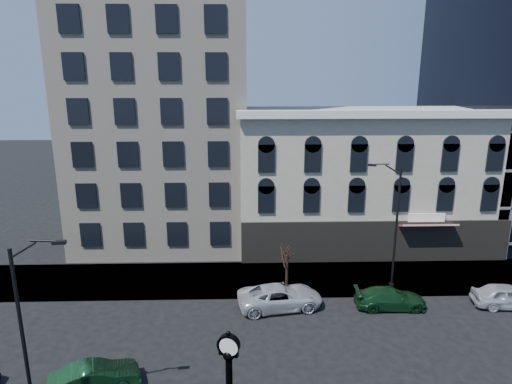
{
  "coord_description": "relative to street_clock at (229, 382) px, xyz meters",
  "views": [
    {
      "loc": [
        1.21,
        -23.75,
        15.51
      ],
      "look_at": [
        2.0,
        4.0,
        8.0
      ],
      "focal_mm": 32.0,
      "sensor_mm": 36.0,
      "label": 1
    }
  ],
  "objects": [
    {
      "name": "ground",
      "position": [
        -0.52,
        6.6,
        -2.21
      ],
      "size": [
        160.0,
        160.0,
        0.0
      ],
      "primitive_type": "plane",
      "color": "black",
      "rests_on": "ground"
    },
    {
      "name": "sidewalk_far",
      "position": [
        -0.52,
        14.6,
        -2.15
      ],
      "size": [
        160.0,
        6.0,
        0.12
      ],
      "primitive_type": "cube",
      "color": "#9A998C",
      "rests_on": "ground"
    },
    {
      "name": "cream_tower",
      "position": [
        -6.63,
        25.49,
        17.11
      ],
      "size": [
        15.9,
        15.4,
        42.5
      ],
      "color": "beige",
      "rests_on": "ground"
    },
    {
      "name": "victorian_row",
      "position": [
        11.48,
        22.5,
        3.78
      ],
      "size": [
        22.6,
        11.19,
        12.5
      ],
      "color": "#BEB69C",
      "rests_on": "ground"
    },
    {
      "name": "street_clock",
      "position": [
        0.0,
        0.0,
        0.0
      ],
      "size": [
        1.05,
        1.05,
        4.63
      ],
      "rotation": [
        0.0,
        0.0,
        -0.34
      ],
      "color": "black",
      "rests_on": "sidewalk_near"
    },
    {
      "name": "street_lamp_near",
      "position": [
        -7.98,
        0.07,
        4.7
      ],
      "size": [
        2.33,
        0.54,
        9.0
      ],
      "rotation": [
        0.0,
        0.0,
        0.12
      ],
      "color": "black",
      "rests_on": "sidewalk_near"
    },
    {
      "name": "street_lamp_far",
      "position": [
        10.68,
        12.82,
        5.0
      ],
      "size": [
        2.36,
        0.99,
        9.39
      ],
      "rotation": [
        0.0,
        0.0,
        2.83
      ],
      "color": "black",
      "rests_on": "sidewalk_far"
    },
    {
      "name": "bare_tree_far",
      "position": [
        3.83,
        13.58,
        0.7
      ],
      "size": [
        2.17,
        2.17,
        3.72
      ],
      "color": "black",
      "rests_on": "sidewalk_far"
    },
    {
      "name": "car_near_b",
      "position": [
        -6.76,
        2.46,
        -1.5
      ],
      "size": [
        4.59,
        2.89,
        1.43
      ],
      "primitive_type": "imported",
      "rotation": [
        0.0,
        0.0,
        1.92
      ],
      "color": "#143F1E",
      "rests_on": "ground"
    },
    {
      "name": "car_far_a",
      "position": [
        3.08,
        10.36,
        -1.43
      ],
      "size": [
        6.0,
        3.49,
        1.57
      ],
      "primitive_type": "imported",
      "rotation": [
        0.0,
        0.0,
        1.74
      ],
      "color": "silver",
      "rests_on": "ground"
    },
    {
      "name": "car_far_b",
      "position": [
        10.45,
        10.15,
        -1.53
      ],
      "size": [
        4.75,
        2.0,
        1.37
      ],
      "primitive_type": "imported",
      "rotation": [
        0.0,
        0.0,
        1.55
      ],
      "color": "#143F1E",
      "rests_on": "ground"
    },
    {
      "name": "car_far_c",
      "position": [
        18.39,
        10.03,
        -1.43
      ],
      "size": [
        4.76,
        2.27,
        1.57
      ],
      "primitive_type": "imported",
      "rotation": [
        0.0,
        0.0,
        1.48
      ],
      "color": "silver",
      "rests_on": "ground"
    }
  ]
}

